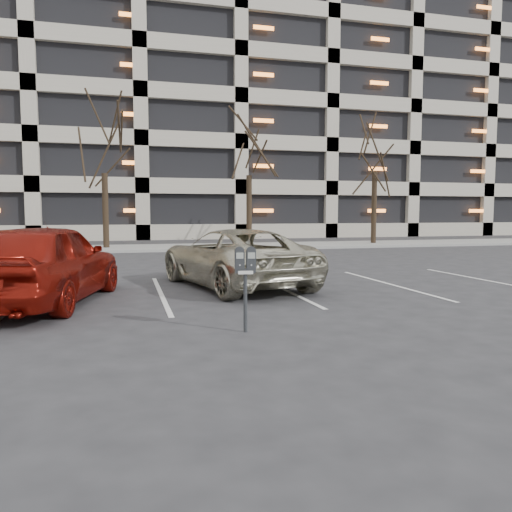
{
  "coord_description": "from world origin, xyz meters",
  "views": [
    {
      "loc": [
        -2.13,
        -8.68,
        1.78
      ],
      "look_at": [
        0.02,
        -0.51,
        1.04
      ],
      "focal_mm": 35.0,
      "sensor_mm": 36.0,
      "label": 1
    }
  ],
  "objects_px": {
    "tree_d": "(376,125)",
    "parking_meter": "(245,268)",
    "suv_silver": "(234,257)",
    "tree_c": "(249,131)",
    "tree_b": "(103,126)",
    "car_red": "(44,263)"
  },
  "relations": [
    {
      "from": "tree_c",
      "to": "suv_silver",
      "type": "relative_size",
      "value": 1.5
    },
    {
      "from": "parking_meter",
      "to": "car_red",
      "type": "relative_size",
      "value": 0.26
    },
    {
      "from": "tree_b",
      "to": "car_red",
      "type": "height_order",
      "value": "tree_b"
    },
    {
      "from": "tree_d",
      "to": "parking_meter",
      "type": "height_order",
      "value": "tree_d"
    },
    {
      "from": "tree_d",
      "to": "suv_silver",
      "type": "distance_m",
      "value": 17.7
    },
    {
      "from": "tree_c",
      "to": "car_red",
      "type": "bearing_deg",
      "value": -117.98
    },
    {
      "from": "tree_b",
      "to": "tree_d",
      "type": "distance_m",
      "value": 14.01
    },
    {
      "from": "tree_c",
      "to": "suv_silver",
      "type": "distance_m",
      "value": 14.41
    },
    {
      "from": "tree_b",
      "to": "tree_c",
      "type": "relative_size",
      "value": 0.99
    },
    {
      "from": "tree_b",
      "to": "tree_d",
      "type": "bearing_deg",
      "value": 0.0
    },
    {
      "from": "tree_d",
      "to": "tree_c",
      "type": "bearing_deg",
      "value": 180.0
    },
    {
      "from": "parking_meter",
      "to": "tree_c",
      "type": "bearing_deg",
      "value": 83.89
    },
    {
      "from": "parking_meter",
      "to": "suv_silver",
      "type": "distance_m",
      "value": 4.69
    },
    {
      "from": "tree_b",
      "to": "parking_meter",
      "type": "relative_size",
      "value": 6.43
    },
    {
      "from": "tree_c",
      "to": "tree_d",
      "type": "relative_size",
      "value": 0.91
    },
    {
      "from": "tree_c",
      "to": "parking_meter",
      "type": "height_order",
      "value": "tree_c"
    },
    {
      "from": "tree_d",
      "to": "parking_meter",
      "type": "distance_m",
      "value": 21.67
    },
    {
      "from": "car_red",
      "to": "tree_c",
      "type": "bearing_deg",
      "value": -104.43
    },
    {
      "from": "tree_b",
      "to": "suv_silver",
      "type": "distance_m",
      "value": 14.35
    },
    {
      "from": "tree_d",
      "to": "car_red",
      "type": "bearing_deg",
      "value": -135.5
    },
    {
      "from": "tree_c",
      "to": "suv_silver",
      "type": "bearing_deg",
      "value": -105.49
    },
    {
      "from": "suv_silver",
      "to": "tree_c",
      "type": "bearing_deg",
      "value": -118.95
    }
  ]
}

